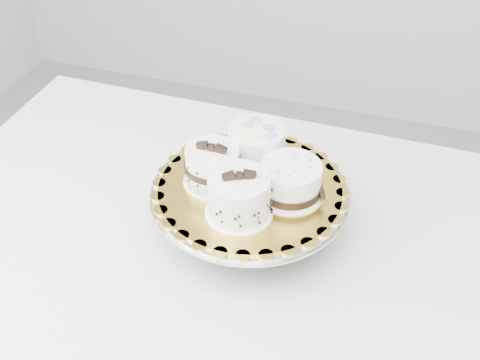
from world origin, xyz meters
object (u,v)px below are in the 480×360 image
(cake_stand, at_px, (250,202))
(cake_banded, at_px, (213,167))
(table, at_px, (234,265))
(cake_ribbon, at_px, (291,181))
(cake_dots, at_px, (256,146))
(cake_board, at_px, (250,188))
(cake_swirl, at_px, (239,197))

(cake_stand, xyz_separation_m, cake_banded, (-0.07, -0.00, 0.07))
(table, distance_m, cake_ribbon, 0.23)
(cake_stand, height_order, cake_dots, cake_dots)
(cake_stand, bearing_deg, cake_board, -45.00)
(table, distance_m, cake_banded, 0.21)
(cake_board, bearing_deg, cake_dots, 97.91)
(cake_board, height_order, cake_ribbon, cake_ribbon)
(cake_board, bearing_deg, cake_stand, 135.00)
(table, distance_m, cake_dots, 0.24)
(cake_swirl, bearing_deg, cake_dots, 69.66)
(cake_ribbon, bearing_deg, cake_banded, 159.98)
(cake_board, xyz_separation_m, cake_ribbon, (0.07, 0.00, 0.03))
(cake_stand, height_order, cake_board, cake_board)
(cake_stand, bearing_deg, cake_banded, -176.46)
(cake_swirl, bearing_deg, cake_ribbon, 21.37)
(cake_board, relative_size, cake_dots, 2.61)
(cake_board, xyz_separation_m, cake_swirl, (0.00, -0.07, 0.04))
(table, relative_size, cake_board, 3.89)
(cake_board, relative_size, cake_banded, 3.07)
(cake_banded, bearing_deg, cake_swirl, -41.66)
(cake_swirl, bearing_deg, cake_board, 66.27)
(cake_ribbon, bearing_deg, table, -177.96)
(table, distance_m, cake_board, 0.18)
(table, bearing_deg, cake_swirl, -54.29)
(cake_stand, xyz_separation_m, cake_swirl, (0.00, -0.07, 0.07))
(cake_banded, xyz_separation_m, cake_dots, (0.06, 0.08, 0.01))
(cake_swirl, relative_size, cake_dots, 1.10)
(table, relative_size, cake_swirl, 9.27)
(cake_dots, height_order, cake_ribbon, cake_dots)
(cake_stand, bearing_deg, cake_swirl, -88.75)
(table, relative_size, cake_banded, 11.94)
(cake_ribbon, bearing_deg, cake_stand, 160.11)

